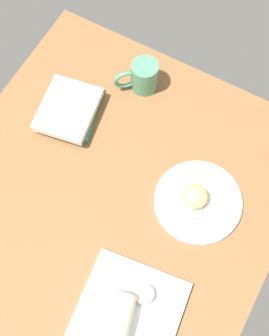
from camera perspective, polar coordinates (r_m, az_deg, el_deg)
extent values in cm
cube|color=brown|center=(131.54, -4.20, -6.11)|extent=(110.00, 90.00, 4.00)
cylinder|color=white|center=(131.05, 7.47, -3.96)|extent=(23.53, 23.53, 1.40)
ellipsoid|color=tan|center=(128.17, 7.05, -3.30)|extent=(7.73, 7.98, 4.76)
cube|color=white|center=(123.41, -0.70, -16.66)|extent=(27.47, 27.47, 1.60)
cylinder|color=silver|center=(121.86, 1.12, -14.65)|extent=(4.78, 4.78, 2.63)
cylinder|color=#C0571F|center=(120.85, 1.13, -14.58)|extent=(3.92, 3.92, 0.40)
cylinder|color=beige|center=(118.80, -2.26, -17.96)|extent=(15.85, 10.80, 7.14)
cube|color=#387260|center=(142.13, -7.31, 6.71)|extent=(20.76, 18.23, 2.55)
cube|color=silver|center=(139.68, -7.82, 6.85)|extent=(20.48, 17.98, 2.31)
cylinder|color=#4C8C6B|center=(142.77, 1.20, 10.74)|extent=(7.82, 7.82, 10.01)
cylinder|color=#9B6347|center=(139.14, 1.24, 11.75)|extent=(6.41, 6.41, 0.40)
torus|color=#4C8C6B|center=(142.06, -1.02, 10.32)|extent=(5.71, 6.16, 7.21)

